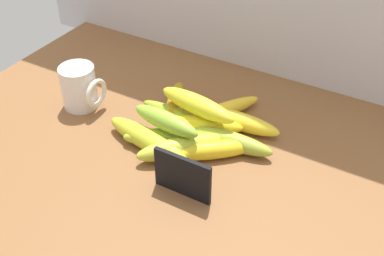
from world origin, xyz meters
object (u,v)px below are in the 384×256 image
at_px(banana_3, 182,147).
at_px(banana_5, 199,125).
at_px(banana_0, 175,103).
at_px(banana_9, 236,120).
at_px(banana_1, 220,112).
at_px(banana_11, 197,105).
at_px(banana_8, 168,138).
at_px(banana_4, 212,150).
at_px(banana_2, 231,141).
at_px(banana_7, 182,118).
at_px(banana_6, 148,139).
at_px(banana_10, 166,121).
at_px(coffee_mug, 80,87).
at_px(chalkboard_sign, 183,177).

distance_m(banana_3, banana_5, 0.08).
xyz_separation_m(banana_0, banana_9, (0.14, 0.01, 0.00)).
distance_m(banana_1, banana_11, 0.07).
distance_m(banana_3, banana_8, 0.04).
relative_size(banana_4, banana_8, 1.02).
height_order(banana_2, banana_8, banana_8).
bearing_deg(banana_7, banana_6, -101.46).
distance_m(banana_0, banana_1, 0.10).
relative_size(banana_4, banana_5, 1.01).
height_order(banana_0, banana_10, banana_10).
bearing_deg(banana_6, banana_11, 62.50).
bearing_deg(banana_1, coffee_mug, -159.39).
xyz_separation_m(coffee_mug, banana_9, (0.33, 0.10, -0.03)).
distance_m(banana_4, banana_7, 0.12).
bearing_deg(banana_0, banana_7, -44.99).
relative_size(banana_2, banana_4, 0.95).
relative_size(banana_0, banana_10, 1.05).
bearing_deg(banana_2, banana_0, 160.74).
bearing_deg(banana_3, coffee_mug, 172.78).
distance_m(banana_4, banana_9, 0.11).
bearing_deg(banana_1, banana_7, -134.91).
distance_m(banana_1, banana_6, 0.17).
relative_size(chalkboard_sign, banana_7, 0.53).
xyz_separation_m(banana_3, banana_4, (0.05, 0.02, -0.00)).
xyz_separation_m(banana_0, banana_11, (0.07, -0.03, 0.04)).
bearing_deg(chalkboard_sign, banana_2, 83.03).
distance_m(banana_5, banana_8, 0.07).
xyz_separation_m(chalkboard_sign, banana_8, (-0.09, 0.10, -0.02)).
bearing_deg(banana_4, banana_9, 91.13).
relative_size(coffee_mug, banana_5, 0.53).
height_order(banana_1, banana_2, banana_2).
xyz_separation_m(coffee_mug, banana_2, (0.35, 0.03, -0.03)).
xyz_separation_m(banana_5, banana_6, (-0.06, -0.09, 0.00)).
relative_size(chalkboard_sign, banana_6, 0.54).
bearing_deg(banana_7, banana_9, 25.23).
xyz_separation_m(banana_1, banana_8, (-0.05, -0.13, 0.00)).
height_order(banana_6, banana_7, banana_6).
bearing_deg(banana_7, banana_8, -80.51).
relative_size(banana_5, banana_11, 1.01).
bearing_deg(coffee_mug, banana_0, 24.83).
relative_size(banana_7, banana_8, 1.15).
xyz_separation_m(coffee_mug, banana_4, (0.33, -0.01, -0.03)).
relative_size(chalkboard_sign, banana_5, 0.61).
bearing_deg(banana_11, coffee_mug, -168.21).
bearing_deg(banana_10, chalkboard_sign, -45.89).
relative_size(chalkboard_sign, banana_11, 0.61).
distance_m(banana_8, banana_9, 0.15).
bearing_deg(banana_3, banana_10, 162.16).
relative_size(coffee_mug, banana_6, 0.47).
xyz_separation_m(banana_1, banana_10, (-0.05, -0.13, 0.04)).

